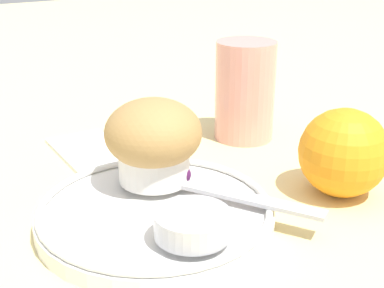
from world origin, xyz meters
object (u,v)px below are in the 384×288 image
at_px(muffin, 153,140).
at_px(orange_fruit, 344,153).
at_px(juice_glass, 245,91).
at_px(butter_knife, 216,191).

bearing_deg(muffin, orange_fruit, 62.38).
bearing_deg(muffin, juice_glass, 117.24).
distance_m(butter_knife, juice_glass, 0.19).
distance_m(muffin, butter_knife, 0.07).
relative_size(muffin, orange_fruit, 1.04).
bearing_deg(juice_glass, butter_knife, -44.07).
bearing_deg(butter_knife, juice_glass, 104.67).
bearing_deg(butter_knife, orange_fruit, 45.40).
bearing_deg(butter_knife, muffin, -179.19).
bearing_deg(orange_fruit, muffin, -117.62).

